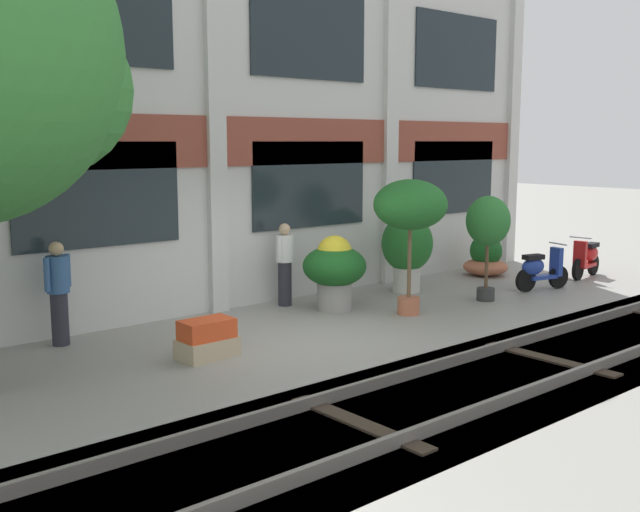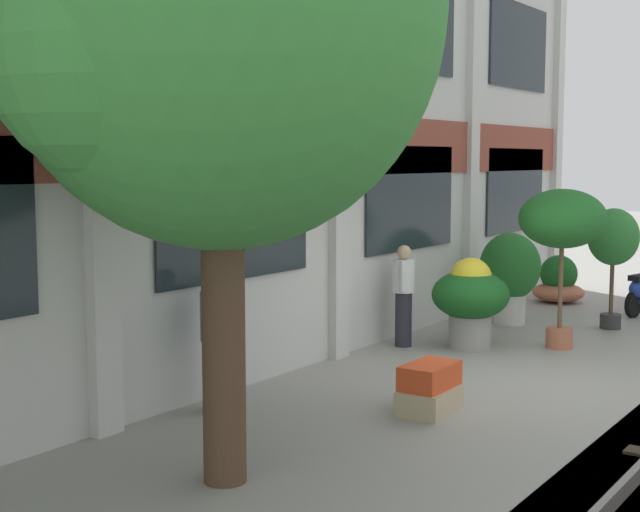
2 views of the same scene
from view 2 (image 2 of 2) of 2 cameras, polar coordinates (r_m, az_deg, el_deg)
name	(u,v)px [view 2 (image 2 of 2)]	position (r m, az deg, el deg)	size (l,w,h in m)	color
ground_plane	(510,383)	(11.90, 12.05, -7.95)	(80.00, 80.00, 0.00)	gray
apartment_facade	(322,57)	(13.03, 0.12, 12.64)	(18.13, 0.64, 8.74)	silver
broadleaf_tree	(220,23)	(7.87, -6.43, 14.59)	(4.06, 3.86, 6.20)	#4C3826
potted_plant_tall_urn	(613,241)	(15.87, 18.26, 0.94)	(0.86, 0.86, 2.06)	#333333
potted_plant_square_trough	(430,389)	(10.37, 7.02, -8.45)	(0.88, 0.57, 0.56)	tan
potted_plant_low_pan	(562,223)	(13.97, 15.26, 2.07)	(1.32, 1.32, 2.44)	#B76647
potted_plant_wide_bowl	(558,283)	(18.68, 15.01, -1.68)	(1.04, 1.04, 0.95)	#B76647
potted_plant_ribbed_drum	(470,297)	(13.78, 9.60, -2.60)	(1.18, 1.18, 1.40)	gray
potted_plant_fluted_column	(510,271)	(15.96, 12.06, -0.94)	(1.07, 1.07, 1.60)	beige
resident_by_doorway	(404,292)	(13.78, 5.38, -2.33)	(0.49, 0.34, 1.58)	#282833
resident_watching_tracks	(215,337)	(10.27, -6.71, -5.18)	(0.49, 0.34, 1.61)	#282833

